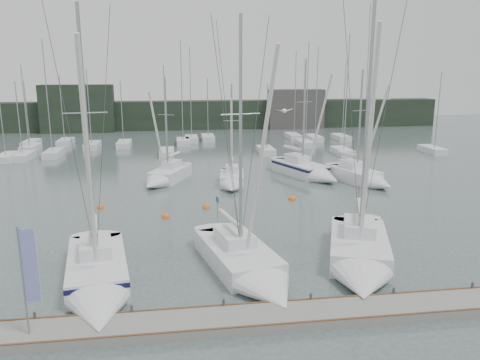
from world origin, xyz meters
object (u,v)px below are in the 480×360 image
(buoy_a, at_px, (206,208))
(dock_banner, at_px, (28,272))
(sailboat_near_left, at_px, (98,282))
(sailboat_mid_d, at_px, (309,172))
(sailboat_near_center, at_px, (252,271))
(buoy_b, at_px, (292,199))
(sailboat_mid_c, at_px, (232,182))
(sailboat_mid_e, at_px, (364,178))
(buoy_d, at_px, (166,217))
(sailboat_near_right, at_px, (360,261))
(buoy_c, at_px, (101,208))
(sailboat_mid_b, at_px, (164,178))

(buoy_a, bearing_deg, dock_banner, -114.54)
(sailboat_near_left, distance_m, sailboat_mid_d, 28.32)
(sailboat_near_center, relative_size, buoy_b, 21.62)
(sailboat_mid_c, bearing_deg, buoy_b, -40.19)
(buoy_a, bearing_deg, sailboat_mid_e, 19.96)
(sailboat_mid_e, relative_size, dock_banner, 2.53)
(buoy_d, bearing_deg, dock_banner, -107.56)
(sailboat_mid_d, distance_m, buoy_d, 17.81)
(sailboat_mid_d, relative_size, buoy_b, 18.76)
(sailboat_near_right, bearing_deg, sailboat_mid_c, 123.27)
(sailboat_mid_c, xyz_separation_m, buoy_a, (-2.83, -6.27, -0.51))
(sailboat_near_center, xyz_separation_m, dock_banner, (-9.48, -4.38, 2.53))
(sailboat_near_left, relative_size, buoy_d, 23.09)
(sailboat_near_left, relative_size, sailboat_near_right, 0.94)
(sailboat_near_right, distance_m, buoy_c, 20.98)
(sailboat_mid_b, xyz_separation_m, buoy_a, (3.43, -8.60, -0.54))
(sailboat_near_right, bearing_deg, buoy_c, 157.93)
(buoy_b, bearing_deg, buoy_d, -162.14)
(dock_banner, bearing_deg, buoy_d, 81.00)
(sailboat_mid_c, distance_m, buoy_c, 12.19)
(sailboat_near_left, bearing_deg, buoy_b, 38.90)
(buoy_a, distance_m, buoy_d, 3.70)
(sailboat_near_right, distance_m, sailboat_mid_e, 20.13)
(sailboat_mid_c, bearing_deg, sailboat_near_left, -106.73)
(buoy_b, xyz_separation_m, buoy_d, (-10.39, -3.35, 0.00))
(sailboat_mid_d, xyz_separation_m, sailboat_mid_e, (4.36, -3.33, -0.05))
(sailboat_near_left, xyz_separation_m, sailboat_mid_e, (21.53, 19.19, -0.01))
(sailboat_mid_c, bearing_deg, sailboat_near_right, -68.93)
(sailboat_mid_c, height_order, sailboat_mid_d, sailboat_mid_d)
(sailboat_mid_b, bearing_deg, sailboat_near_center, -52.99)
(sailboat_near_center, distance_m, sailboat_mid_b, 22.36)
(buoy_b, bearing_deg, buoy_c, -179.05)
(buoy_c, bearing_deg, dock_banner, -89.53)
(buoy_a, bearing_deg, sailboat_mid_d, 39.03)
(sailboat_mid_e, bearing_deg, buoy_d, -176.96)
(sailboat_near_right, height_order, buoy_a, sailboat_near_right)
(sailboat_near_left, height_order, sailboat_mid_d, sailboat_near_left)
(buoy_d, bearing_deg, buoy_c, 148.73)
(buoy_c, bearing_deg, sailboat_mid_d, 22.17)
(sailboat_near_center, xyz_separation_m, buoy_a, (-1.44, 13.23, -0.53))
(sailboat_near_center, bearing_deg, sailboat_mid_c, 72.94)
(sailboat_near_right, height_order, sailboat_mid_b, sailboat_near_right)
(sailboat_near_center, height_order, sailboat_mid_c, sailboat_near_center)
(sailboat_near_right, relative_size, sailboat_mid_e, 1.35)
(sailboat_near_right, height_order, sailboat_mid_d, sailboat_near_right)
(buoy_a, height_order, buoy_b, buoy_b)
(sailboat_mid_c, bearing_deg, sailboat_mid_b, 167.31)
(dock_banner, relative_size, buoy_d, 7.13)
(sailboat_mid_b, xyz_separation_m, sailboat_mid_d, (14.40, 0.30, 0.09))
(sailboat_mid_c, bearing_deg, sailboat_near_center, -86.39)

